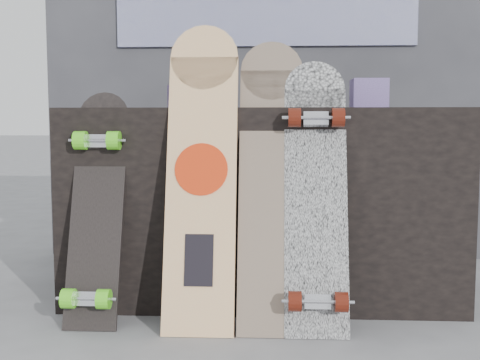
# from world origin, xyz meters

# --- Properties ---
(ground) EXTENTS (60.00, 60.00, 0.00)m
(ground) POSITION_xyz_m (0.00, 0.00, 0.00)
(ground) COLOR slate
(ground) RESTS_ON ground
(vendor_table) EXTENTS (1.60, 0.60, 0.80)m
(vendor_table) POSITION_xyz_m (0.00, 0.50, 0.40)
(vendor_table) COLOR black
(vendor_table) RESTS_ON ground
(booth) EXTENTS (2.40, 0.22, 2.20)m
(booth) POSITION_xyz_m (0.00, 1.35, 1.10)
(booth) COLOR #35353A
(booth) RESTS_ON ground
(merch_box_purple) EXTENTS (0.18, 0.12, 0.10)m
(merch_box_purple) POSITION_xyz_m (-0.31, 0.54, 0.85)
(merch_box_purple) COLOR navy
(merch_box_purple) RESTS_ON vendor_table
(merch_box_small) EXTENTS (0.14, 0.14, 0.12)m
(merch_box_small) POSITION_xyz_m (0.43, 0.47, 0.86)
(merch_box_small) COLOR navy
(merch_box_small) RESTS_ON vendor_table
(merch_box_flat) EXTENTS (0.22, 0.10, 0.06)m
(merch_box_flat) POSITION_xyz_m (0.06, 0.58, 0.83)
(merch_box_flat) COLOR #D1B78C
(merch_box_flat) RESTS_ON vendor_table
(longboard_geisha) EXTENTS (0.26, 0.32, 1.11)m
(longboard_geisha) POSITION_xyz_m (-0.22, 0.14, 0.59)
(longboard_geisha) COLOR beige
(longboard_geisha) RESTS_ON ground
(longboard_celtic) EXTENTS (0.24, 0.34, 1.06)m
(longboard_celtic) POSITION_xyz_m (0.04, 0.16, 0.56)
(longboard_celtic) COLOR tan
(longboard_celtic) RESTS_ON ground
(longboard_cascadia) EXTENTS (0.23, 0.36, 0.98)m
(longboard_cascadia) POSITION_xyz_m (0.20, 0.13, 0.50)
(longboard_cascadia) COLOR silver
(longboard_cascadia) RESTS_ON ground
(skateboard_dark) EXTENTS (0.20, 0.34, 0.86)m
(skateboard_dark) POSITION_xyz_m (-0.61, 0.15, 0.44)
(skateboard_dark) COLOR black
(skateboard_dark) RESTS_ON ground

